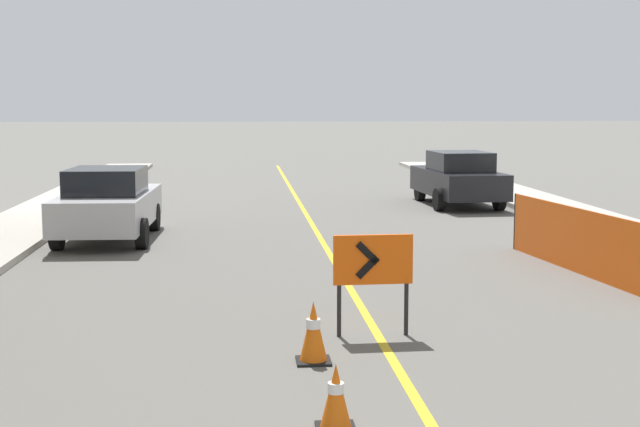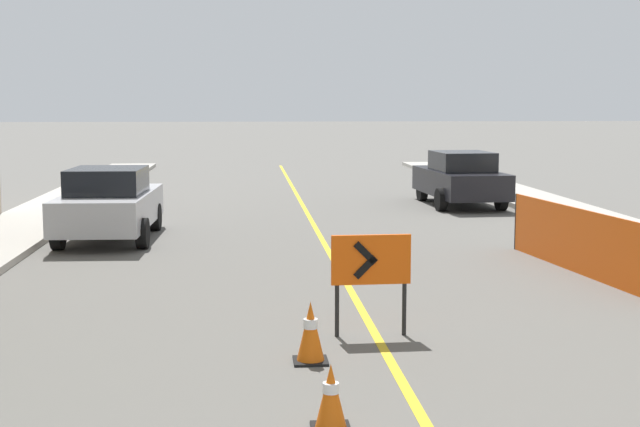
% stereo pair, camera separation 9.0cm
% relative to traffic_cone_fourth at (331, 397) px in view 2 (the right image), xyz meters
% --- Properties ---
extents(lane_stripe, '(0.12, 44.95, 0.01)m').
position_rel_traffic_cone_fourth_xyz_m(lane_stripe, '(0.90, 12.53, -0.30)').
color(lane_stripe, gold).
rests_on(lane_stripe, ground_plane).
extents(sidewalk_left, '(2.07, 44.95, 0.14)m').
position_rel_traffic_cone_fourth_xyz_m(sidewalk_left, '(-6.07, 12.53, -0.24)').
color(sidewalk_left, '#ADA89E').
rests_on(sidewalk_left, ground_plane).
extents(sidewalk_right, '(2.07, 44.95, 0.14)m').
position_rel_traffic_cone_fourth_xyz_m(sidewalk_right, '(7.86, 12.53, -0.24)').
color(sidewalk_right, '#ADA89E').
rests_on(sidewalk_right, ground_plane).
extents(traffic_cone_fourth, '(0.36, 0.36, 0.63)m').
position_rel_traffic_cone_fourth_xyz_m(traffic_cone_fourth, '(0.00, 0.00, 0.00)').
color(traffic_cone_fourth, black).
rests_on(traffic_cone_fourth, ground_plane).
extents(traffic_cone_fifth, '(0.40, 0.40, 0.72)m').
position_rel_traffic_cone_fourth_xyz_m(traffic_cone_fifth, '(-0.03, 2.16, 0.05)').
color(traffic_cone_fifth, black).
rests_on(traffic_cone_fifth, ground_plane).
extents(arrow_barricade_primary, '(1.03, 0.11, 1.32)m').
position_rel_traffic_cone_fourth_xyz_m(arrow_barricade_primary, '(0.82, 3.28, 0.63)').
color(arrow_barricade_primary, '#EF560C').
rests_on(arrow_barricade_primary, ground_plane).
extents(safety_mesh_fence, '(0.68, 5.37, 1.15)m').
position_rel_traffic_cone_fourth_xyz_m(safety_mesh_fence, '(5.06, 7.18, 0.27)').
color(safety_mesh_fence, '#EF560C').
rests_on(safety_mesh_fence, ground_plane).
extents(parked_car_curb_near, '(1.95, 4.36, 1.59)m').
position_rel_traffic_cone_fourth_xyz_m(parked_car_curb_near, '(-3.74, 11.83, 0.49)').
color(parked_car_curb_near, '#B7B7BC').
rests_on(parked_car_curb_near, ground_plane).
extents(parked_car_curb_mid, '(2.03, 4.39, 1.59)m').
position_rel_traffic_cone_fourth_xyz_m(parked_car_curb_mid, '(5.48, 17.65, 0.49)').
color(parked_car_curb_mid, black).
rests_on(parked_car_curb_mid, ground_plane).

